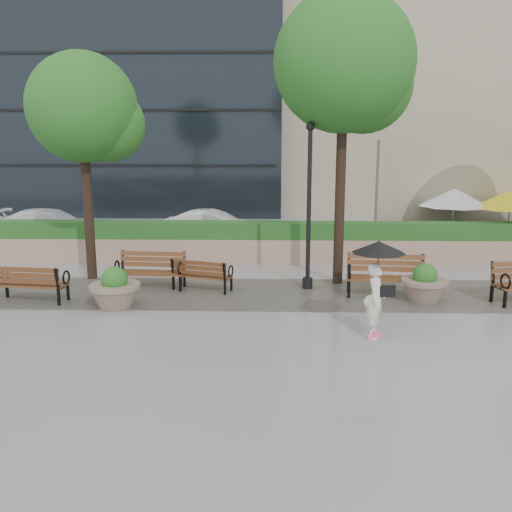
{
  "coord_description": "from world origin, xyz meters",
  "views": [
    {
      "loc": [
        0.51,
        -11.77,
        4.17
      ],
      "look_at": [
        0.12,
        2.71,
        1.1
      ],
      "focal_mm": 40.0,
      "sensor_mm": 36.0,
      "label": 1
    }
  ],
  "objects_px": {
    "bench_3": "(386,284)",
    "car_left": "(51,226)",
    "planter_left": "(115,292)",
    "planter_right": "(424,287)",
    "lamppost": "(309,217)",
    "bench_1": "(151,278)",
    "bench_0": "(32,291)",
    "car_right": "(213,227)",
    "bench_2": "(202,281)",
    "pedestrian": "(377,280)"
  },
  "relations": [
    {
      "from": "lamppost",
      "to": "car_right",
      "type": "bearing_deg",
      "value": 116.54
    },
    {
      "from": "planter_left",
      "to": "bench_1",
      "type": "bearing_deg",
      "value": 74.75
    },
    {
      "from": "bench_2",
      "to": "pedestrian",
      "type": "bearing_deg",
      "value": 157.13
    },
    {
      "from": "planter_right",
      "to": "lamppost",
      "type": "distance_m",
      "value": 3.52
    },
    {
      "from": "bench_3",
      "to": "planter_left",
      "type": "bearing_deg",
      "value": -164.39
    },
    {
      "from": "bench_0",
      "to": "planter_left",
      "type": "relative_size",
      "value": 1.5
    },
    {
      "from": "bench_0",
      "to": "car_left",
      "type": "distance_m",
      "value": 8.7
    },
    {
      "from": "lamppost",
      "to": "car_left",
      "type": "height_order",
      "value": "lamppost"
    },
    {
      "from": "bench_1",
      "to": "planter_left",
      "type": "xyz_separation_m",
      "value": [
        -0.5,
        -1.84,
        0.11
      ]
    },
    {
      "from": "bench_2",
      "to": "car_left",
      "type": "xyz_separation_m",
      "value": [
        -6.85,
        7.08,
        0.4
      ]
    },
    {
      "from": "bench_2",
      "to": "bench_3",
      "type": "height_order",
      "value": "bench_3"
    },
    {
      "from": "bench_3",
      "to": "pedestrian",
      "type": "distance_m",
      "value": 3.34
    },
    {
      "from": "planter_left",
      "to": "bench_3",
      "type": "bearing_deg",
      "value": 10.02
    },
    {
      "from": "bench_0",
      "to": "planter_right",
      "type": "xyz_separation_m",
      "value": [
        10.02,
        0.3,
        0.1
      ]
    },
    {
      "from": "car_left",
      "to": "car_right",
      "type": "distance_m",
      "value": 6.45
    },
    {
      "from": "planter_right",
      "to": "pedestrian",
      "type": "xyz_separation_m",
      "value": [
        -1.72,
        -2.66,
        0.85
      ]
    },
    {
      "from": "planter_left",
      "to": "lamppost",
      "type": "bearing_deg",
      "value": 21.89
    },
    {
      "from": "bench_0",
      "to": "planter_right",
      "type": "distance_m",
      "value": 10.02
    },
    {
      "from": "bench_2",
      "to": "car_left",
      "type": "bearing_deg",
      "value": -27.72
    },
    {
      "from": "bench_3",
      "to": "planter_right",
      "type": "xyz_separation_m",
      "value": [
        0.89,
        -0.44,
        0.07
      ]
    },
    {
      "from": "lamppost",
      "to": "bench_1",
      "type": "bearing_deg",
      "value": -178.63
    },
    {
      "from": "car_right",
      "to": "bench_0",
      "type": "bearing_deg",
      "value": 162.72
    },
    {
      "from": "bench_1",
      "to": "planter_left",
      "type": "relative_size",
      "value": 1.54
    },
    {
      "from": "bench_2",
      "to": "planter_right",
      "type": "bearing_deg",
      "value": -170.66
    },
    {
      "from": "lamppost",
      "to": "car_left",
      "type": "distance_m",
      "value": 11.97
    },
    {
      "from": "planter_right",
      "to": "planter_left",
      "type": "bearing_deg",
      "value": -174.35
    },
    {
      "from": "planter_left",
      "to": "planter_right",
      "type": "xyz_separation_m",
      "value": [
        7.74,
        0.77,
        -0.02
      ]
    },
    {
      "from": "bench_2",
      "to": "car_left",
      "type": "distance_m",
      "value": 9.86
    },
    {
      "from": "bench_1",
      "to": "bench_2",
      "type": "xyz_separation_m",
      "value": [
        1.44,
        -0.17,
        -0.04
      ]
    },
    {
      "from": "planter_left",
      "to": "car_right",
      "type": "xyz_separation_m",
      "value": [
        1.53,
        8.57,
        0.25
      ]
    },
    {
      "from": "car_left",
      "to": "planter_left",
      "type": "bearing_deg",
      "value": -148.6
    },
    {
      "from": "bench_0",
      "to": "pedestrian",
      "type": "height_order",
      "value": "pedestrian"
    },
    {
      "from": "planter_right",
      "to": "car_left",
      "type": "bearing_deg",
      "value": 147.73
    },
    {
      "from": "bench_2",
      "to": "lamppost",
      "type": "xyz_separation_m",
      "value": [
        2.9,
        0.27,
        1.75
      ]
    },
    {
      "from": "bench_1",
      "to": "planter_left",
      "type": "bearing_deg",
      "value": -100.89
    },
    {
      "from": "bench_3",
      "to": "car_left",
      "type": "xyz_separation_m",
      "value": [
        -11.76,
        7.54,
        0.33
      ]
    },
    {
      "from": "bench_1",
      "to": "bench_2",
      "type": "height_order",
      "value": "bench_1"
    },
    {
      "from": "bench_0",
      "to": "lamppost",
      "type": "relative_size",
      "value": 0.41
    },
    {
      "from": "bench_1",
      "to": "pedestrian",
      "type": "distance_m",
      "value": 6.73
    },
    {
      "from": "car_left",
      "to": "car_right",
      "type": "xyz_separation_m",
      "value": [
        6.44,
        -0.19,
        -0.0
      ]
    },
    {
      "from": "bench_1",
      "to": "bench_3",
      "type": "distance_m",
      "value": 6.38
    },
    {
      "from": "planter_left",
      "to": "lamppost",
      "type": "distance_m",
      "value": 5.46
    },
    {
      "from": "planter_left",
      "to": "bench_2",
      "type": "bearing_deg",
      "value": 40.77
    },
    {
      "from": "car_right",
      "to": "bench_3",
      "type": "bearing_deg",
      "value": -136.24
    },
    {
      "from": "bench_3",
      "to": "planter_left",
      "type": "height_order",
      "value": "bench_3"
    },
    {
      "from": "bench_2",
      "to": "planter_left",
      "type": "relative_size",
      "value": 1.39
    },
    {
      "from": "planter_right",
      "to": "bench_1",
      "type": "bearing_deg",
      "value": 171.55
    },
    {
      "from": "lamppost",
      "to": "pedestrian",
      "type": "distance_m",
      "value": 4.09
    },
    {
      "from": "planter_right",
      "to": "car_left",
      "type": "distance_m",
      "value": 14.97
    },
    {
      "from": "planter_left",
      "to": "planter_right",
      "type": "relative_size",
      "value": 1.04
    }
  ]
}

